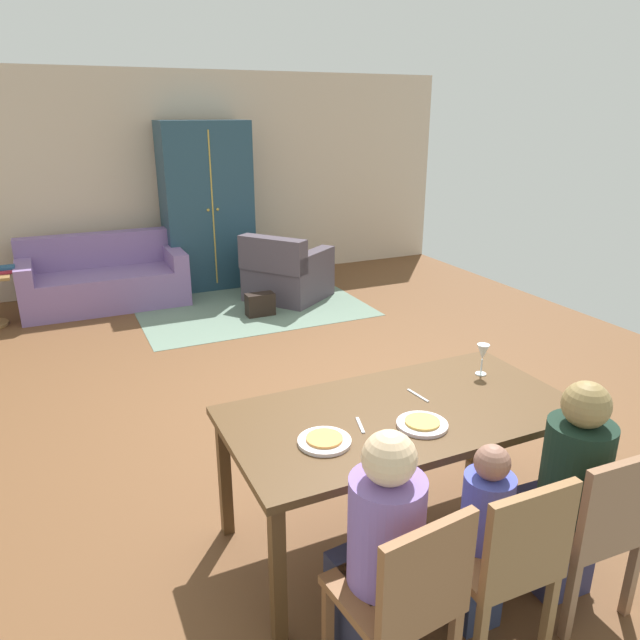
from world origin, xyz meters
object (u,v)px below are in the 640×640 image
Objects in this scene: plate_near_man at (324,441)px; handbag at (260,305)px; plate_near_child at (422,424)px; dining_chair_man at (405,594)px; dining_chair_woman at (594,522)px; wine_glass at (483,353)px; couch at (104,280)px; person_man at (379,560)px; person_woman at (565,495)px; person_child at (478,541)px; dining_table at (401,422)px; book_upper at (3,268)px; armoire at (207,206)px; dining_chair_child at (506,555)px; book_lower at (3,272)px; armchair at (286,274)px.

handbag is at bearing 75.12° from plate_near_man.
plate_near_man is 0.50m from plate_near_child.
dining_chair_man is 1.00× the size of dining_chair_woman.
wine_glass is 0.10× the size of couch.
dining_chair_man is at bearing -85.86° from person_man.
person_woman reaches higher than plate_near_child.
wine_glass reaches higher than person_child.
dining_table reaches higher than book_upper.
armoire is at bearing 86.15° from plate_near_child.
person_man is at bearing 160.69° from dining_chair_child.
dining_chair_man is 0.18m from person_man.
person_child reaches higher than dining_chair_man.
person_woman reaches higher than wine_glass.
wine_glass is 1.26m from dining_chair_child.
dining_chair_man is 5.75m from book_upper.
person_woman is 5.04× the size of book_upper.
book_lower is at bearing -166.25° from armoire.
person_child is 0.44× the size of armoire.
wine_glass is at bearing 51.84° from person_child.
plate_near_man is 0.23× the size of person_woman.
person_woman is (1.00, -0.52, -0.26)m from plate_near_man.
wine_glass reaches higher than dining_chair_woman.
dining_chair_woman is 0.47× the size of couch.
dining_chair_man is at bearing -169.96° from person_woman.
plate_near_child is 5.44m from armoire.
wine_glass is (1.15, 0.30, 0.12)m from plate_near_man.
dining_chair_woman is at bearing -90.63° from handbag.
dining_chair_man is at bearing -98.02° from armoire.
dining_table is at bearing -98.16° from handbag.
dining_chair_child is 0.53m from person_woman.
couch is 0.88× the size of armoire.
book_upper is 0.69× the size of handbag.
dining_table is 7.23× the size of plate_near_child.
book_upper is at bearing 85.58° from book_lower.
armchair reaches higher than plate_near_child.
book_upper is (0.00, 0.06, 0.03)m from book_lower.
person_man reaches higher than armchair.
wine_glass is 0.17× the size of person_woman.
dining_chair_woman is at bearing -75.49° from couch.
person_woman is at bearing -64.88° from book_upper.
plate_near_child is (0.50, -0.06, 0.00)m from plate_near_man.
armoire reaches higher than armchair.
person_child is (-0.65, -0.83, -0.46)m from wine_glass.
dining_chair_child is at bearing -90.14° from plate_near_child.
dining_chair_man is 1.00× the size of dining_chair_child.
wine_glass is 0.17× the size of person_man.
dining_chair_child reaches higher than book_lower.
dining_chair_man is 5.69m from book_lower.
armchair is at bearing -18.59° from couch.
armchair is (0.56, 5.09, -0.17)m from dining_chair_woman.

